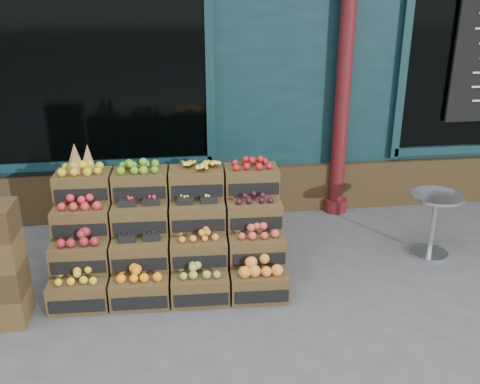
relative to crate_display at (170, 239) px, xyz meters
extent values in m
plane|color=#47474A|center=(0.88, -0.68, -0.41)|extent=(60.00, 60.00, 0.00)
cube|color=#0C262B|center=(0.88, 4.52, 1.99)|extent=(12.00, 6.00, 4.80)
cube|color=#0C262B|center=(0.88, 1.57, 1.09)|extent=(12.00, 0.12, 3.00)
cube|color=#352715|center=(0.88, 1.50, -0.11)|extent=(12.00, 0.18, 0.60)
cube|color=black|center=(-0.72, 1.50, 1.34)|extent=(2.40, 0.06, 2.00)
cylinder|color=#4D1114|center=(2.08, 1.37, 1.19)|extent=(0.18, 0.18, 3.20)
cube|color=#47361C|center=(-0.81, -0.40, -0.28)|extent=(0.53, 0.38, 0.26)
cube|color=black|center=(-0.82, -0.59, -0.31)|extent=(0.48, 0.04, 0.12)
cube|color=gold|center=(-0.81, -0.40, -0.11)|extent=(0.42, 0.29, 0.08)
cube|color=#47361C|center=(-0.28, -0.42, -0.28)|extent=(0.53, 0.38, 0.26)
cube|color=black|center=(-0.29, -0.61, -0.31)|extent=(0.48, 0.04, 0.12)
cube|color=orange|center=(-0.28, -0.42, -0.11)|extent=(0.42, 0.29, 0.09)
cube|color=#47361C|center=(0.26, -0.44, -0.28)|extent=(0.53, 0.38, 0.26)
cube|color=black|center=(0.25, -0.63, -0.31)|extent=(0.48, 0.04, 0.12)
cube|color=olive|center=(0.26, -0.44, -0.11)|extent=(0.42, 0.29, 0.09)
cube|color=#47361C|center=(0.79, -0.46, -0.28)|extent=(0.53, 0.38, 0.26)
cube|color=black|center=(0.78, -0.65, -0.31)|extent=(0.48, 0.04, 0.12)
cube|color=orange|center=(0.79, -0.46, -0.09)|extent=(0.42, 0.29, 0.12)
cube|color=#47361C|center=(-0.81, -0.18, -0.02)|extent=(0.53, 0.38, 0.26)
cube|color=black|center=(-0.81, -0.37, -0.05)|extent=(0.48, 0.04, 0.12)
cube|color=maroon|center=(-0.81, -0.18, 0.16)|extent=(0.42, 0.29, 0.10)
cube|color=#47361C|center=(-0.27, -0.20, -0.02)|extent=(0.53, 0.38, 0.26)
cube|color=black|center=(-0.28, -0.39, -0.05)|extent=(0.48, 0.04, 0.12)
cube|color=black|center=(-0.27, -0.20, 0.12)|extent=(0.42, 0.29, 0.03)
cube|color=#47361C|center=(0.27, -0.22, -0.02)|extent=(0.53, 0.38, 0.26)
cube|color=black|center=(0.26, -0.41, -0.05)|extent=(0.48, 0.04, 0.12)
cube|color=orange|center=(0.27, -0.22, 0.14)|extent=(0.42, 0.29, 0.07)
cube|color=#47361C|center=(0.80, -0.24, -0.02)|extent=(0.53, 0.38, 0.26)
cube|color=black|center=(0.79, -0.43, -0.05)|extent=(0.48, 0.04, 0.12)
cube|color=#C34333|center=(0.80, -0.24, 0.15)|extent=(0.42, 0.29, 0.08)
cube|color=#47361C|center=(-0.80, 0.04, 0.23)|extent=(0.53, 0.38, 0.26)
cube|color=black|center=(-0.80, -0.15, 0.21)|extent=(0.48, 0.04, 0.12)
cube|color=red|center=(-0.80, 0.04, 0.41)|extent=(0.42, 0.29, 0.09)
cube|color=#47361C|center=(-0.26, 0.02, 0.23)|extent=(0.53, 0.38, 0.26)
cube|color=black|center=(-0.27, -0.17, 0.21)|extent=(0.48, 0.04, 0.12)
cube|color=#B11F22|center=(-0.26, 0.02, 0.38)|extent=(0.42, 0.29, 0.03)
cube|color=#47361C|center=(0.27, 0.00, 0.23)|extent=(0.53, 0.38, 0.26)
cube|color=black|center=(0.27, -0.19, 0.21)|extent=(0.48, 0.04, 0.12)
cube|color=#89BC48|center=(0.27, 0.00, 0.38)|extent=(0.42, 0.29, 0.03)
cube|color=#47361C|center=(0.81, -0.03, 0.23)|extent=(0.53, 0.38, 0.26)
cube|color=black|center=(0.80, -0.22, 0.21)|extent=(0.48, 0.04, 0.12)
cube|color=black|center=(0.81, -0.03, 0.40)|extent=(0.42, 0.29, 0.07)
cube|color=#47361C|center=(-0.79, 0.26, 0.49)|extent=(0.53, 0.38, 0.26)
cube|color=black|center=(-0.80, 0.07, 0.47)|extent=(0.48, 0.04, 0.12)
cube|color=gold|center=(-0.79, 0.26, 0.67)|extent=(0.42, 0.29, 0.09)
cube|color=#47361C|center=(-0.25, 0.24, 0.49)|extent=(0.53, 0.38, 0.26)
cube|color=black|center=(-0.26, 0.05, 0.47)|extent=(0.48, 0.04, 0.12)
cube|color=#57941C|center=(-0.25, 0.24, 0.67)|extent=(0.42, 0.29, 0.09)
cube|color=#47361C|center=(0.28, 0.21, 0.49)|extent=(0.53, 0.38, 0.26)
cube|color=black|center=(0.28, 0.02, 0.47)|extent=(0.48, 0.04, 0.12)
cube|color=yellow|center=(0.28, 0.21, 0.66)|extent=(0.42, 0.29, 0.08)
cube|color=#47361C|center=(0.82, 0.19, 0.49)|extent=(0.53, 0.38, 0.26)
cube|color=black|center=(0.81, 0.00, 0.47)|extent=(0.48, 0.04, 0.12)
cube|color=#A6181A|center=(0.82, 0.19, 0.66)|extent=(0.42, 0.29, 0.08)
cube|color=#352715|center=(0.00, -0.21, -0.28)|extent=(2.14, 0.44, 0.26)
cube|color=#352715|center=(0.01, 0.01, -0.15)|extent=(2.14, 0.44, 0.52)
cube|color=#352715|center=(0.02, 0.23, -0.02)|extent=(2.14, 0.44, 0.77)
cone|color=olive|center=(-0.84, 0.26, 0.77)|extent=(0.18, 0.18, 0.30)
cone|color=olive|center=(-0.73, 0.30, 0.75)|extent=(0.16, 0.16, 0.26)
cylinder|color=#B2B4B9|center=(2.73, 0.10, -0.40)|extent=(0.40, 0.40, 0.03)
cylinder|color=#B2B4B9|center=(2.73, 0.10, -0.08)|extent=(0.05, 0.05, 0.65)
cylinder|color=#B2B4B9|center=(2.73, 0.10, 0.26)|extent=(0.54, 0.54, 0.03)
imported|color=#154B29|center=(-0.69, 2.11, 0.49)|extent=(0.66, 0.44, 1.80)
camera|label=1|loc=(0.05, -4.66, 2.28)|focal=40.00mm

